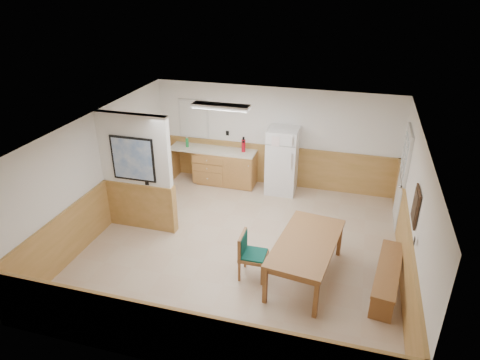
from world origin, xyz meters
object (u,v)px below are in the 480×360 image
(dining_table, at_px, (306,246))
(dining_chair, at_px, (248,252))
(refrigerator, at_px, (282,161))
(fire_extinguisher, at_px, (243,145))
(soap_bottle, at_px, (187,143))
(dining_bench, at_px, (388,272))

(dining_table, distance_m, dining_chair, 1.01)
(dining_chair, bearing_deg, refrigerator, 90.54)
(refrigerator, height_order, dining_table, refrigerator)
(refrigerator, relative_size, fire_extinguisher, 4.20)
(dining_table, xyz_separation_m, soap_bottle, (-3.50, 3.21, 0.36))
(refrigerator, relative_size, dining_bench, 0.93)
(soap_bottle, bearing_deg, dining_bench, -32.93)
(dining_table, xyz_separation_m, dining_bench, (1.39, 0.05, -0.31))
(refrigerator, xyz_separation_m, fire_extinguisher, (-1.00, 0.10, 0.26))
(dining_table, height_order, dining_chair, dining_chair)
(dining_bench, height_order, soap_bottle, soap_bottle)
(soap_bottle, bearing_deg, fire_extinguisher, 2.78)
(dining_table, bearing_deg, dining_bench, 9.66)
(dining_chair, xyz_separation_m, soap_bottle, (-2.52, 3.43, 0.52))
(dining_chair, relative_size, soap_bottle, 3.66)
(refrigerator, bearing_deg, dining_table, -72.80)
(dining_bench, xyz_separation_m, fire_extinguisher, (-3.42, 3.24, 0.72))
(refrigerator, distance_m, dining_table, 3.36)
(refrigerator, distance_m, dining_chair, 3.42)
(dining_table, xyz_separation_m, fire_extinguisher, (-2.03, 3.29, 0.41))
(dining_table, bearing_deg, fire_extinguisher, 129.35)
(dining_chair, bearing_deg, soap_bottle, 125.82)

